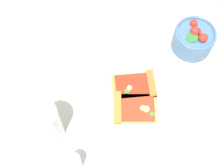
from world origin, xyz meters
name	(u,v)px	position (x,y,z in m)	size (l,w,h in m)	color
ground_plane	(133,89)	(0.00, 0.00, 0.00)	(2.40, 2.40, 0.00)	beige
plate	(135,102)	(0.04, 0.01, 0.01)	(0.28, 0.28, 0.01)	white
pizza_slice_near	(137,85)	(0.00, 0.01, 0.02)	(0.10, 0.13, 0.02)	gold
pizza_slice_far	(132,108)	(0.06, 0.00, 0.02)	(0.10, 0.12, 0.03)	#E5B256
salad_bowl	(194,39)	(-0.16, 0.16, 0.04)	(0.12, 0.12, 0.09)	#4C7299
soda_glass	(46,124)	(0.14, -0.21, 0.06)	(0.07, 0.07, 0.13)	silver
paper_napkin	(97,20)	(-0.23, -0.13, 0.00)	(0.12, 0.16, 0.00)	white
pepper_shaker	(74,162)	(0.22, -0.13, 0.04)	(0.04, 0.04, 0.08)	silver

